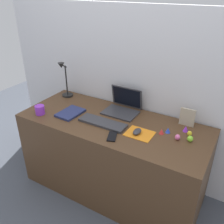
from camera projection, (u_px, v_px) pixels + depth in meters
name	position (u px, v px, depth m)	size (l,w,h in m)	color
ground_plane	(113.00, 187.00, 2.42)	(6.00, 6.00, 0.00)	#474C56
back_wall	(133.00, 97.00, 2.32)	(2.82, 0.05, 1.64)	silver
desk	(113.00, 157.00, 2.24)	(1.62, 0.67, 0.74)	#4C331E
laptop	(123.00, 106.00, 2.22)	(0.30, 0.25, 0.21)	#333338
keyboard	(103.00, 123.00, 2.03)	(0.41, 0.13, 0.02)	#333338
mousepad	(140.00, 134.00, 1.90)	(0.21, 0.17, 0.00)	orange
mouse	(137.00, 131.00, 1.89)	(0.06, 0.10, 0.03)	#333338
cell_phone	(112.00, 137.00, 1.86)	(0.06, 0.13, 0.01)	black
desk_lamp	(65.00, 81.00, 2.44)	(0.11, 0.14, 0.36)	black
notebook_pad	(70.00, 113.00, 2.19)	(0.17, 0.24, 0.02)	navy
picture_frame	(187.00, 117.00, 1.98)	(0.12, 0.02, 0.15)	#B2A58C
coffee_mug	(40.00, 110.00, 2.17)	(0.08, 0.08, 0.08)	purple
toy_figurine_purple	(186.00, 129.00, 1.92)	(0.04, 0.04, 0.05)	purple
toy_figurine_yellow	(190.00, 133.00, 1.87)	(0.03, 0.03, 0.04)	yellow
toy_figurine_red	(162.00, 131.00, 1.89)	(0.04, 0.04, 0.04)	red
toy_figurine_blue	(168.00, 130.00, 1.91)	(0.04, 0.04, 0.04)	blue
toy_figurine_pink	(178.00, 137.00, 1.82)	(0.04, 0.04, 0.04)	pink
toy_figurine_lime	(190.00, 139.00, 1.80)	(0.04, 0.04, 0.05)	#8CDB33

